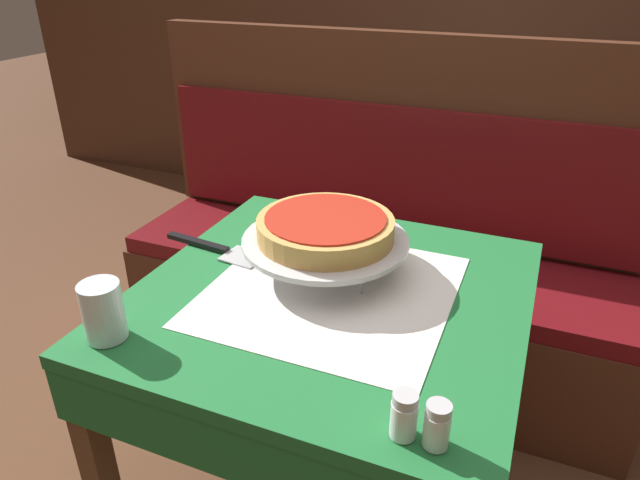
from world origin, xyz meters
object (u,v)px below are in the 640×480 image
at_px(dining_table_rear, 460,131).
at_px(deep_dish_pizza, 325,228).
at_px(salt_shaker, 404,415).
at_px(booth_bench, 373,279).
at_px(pizza_server, 216,248).
at_px(pizza_pan_stand, 325,242).
at_px(pepper_shaker, 437,425).
at_px(water_glass_near, 103,311).
at_px(dining_table_front, 331,329).
at_px(condiment_caddy, 468,102).

height_order(dining_table_rear, deep_dish_pizza, deep_dish_pizza).
bearing_deg(salt_shaker, dining_table_rear, 97.52).
height_order(booth_bench, pizza_server, booth_bench).
bearing_deg(pizza_pan_stand, pepper_shaker, -50.44).
bearing_deg(water_glass_near, pizza_pan_stand, 54.07).
relative_size(dining_table_rear, pizza_pan_stand, 2.14).
distance_m(pizza_server, water_glass_near, 0.37).
xyz_separation_m(dining_table_front, dining_table_rear, (-0.02, 1.68, -0.01)).
distance_m(dining_table_front, water_glass_near, 0.47).
bearing_deg(salt_shaker, water_glass_near, 177.61).
bearing_deg(condiment_caddy, salt_shaker, -83.12).
xyz_separation_m(pizza_server, condiment_caddy, (0.32, 1.61, 0.02)).
height_order(dining_table_rear, water_glass_near, water_glass_near).
xyz_separation_m(water_glass_near, condiment_caddy, (0.32, 1.98, -0.03)).
height_order(dining_table_rear, pizza_pan_stand, pizza_pan_stand).
bearing_deg(pizza_server, booth_bench, 75.40).
height_order(deep_dish_pizza, pizza_server, deep_dish_pizza).
relative_size(pepper_shaker, condiment_caddy, 0.46).
bearing_deg(pizza_server, salt_shaker, -34.94).
distance_m(salt_shaker, pepper_shaker, 0.05).
bearing_deg(deep_dish_pizza, pizza_pan_stand, 63.43).
relative_size(dining_table_rear, pizza_server, 2.86).
bearing_deg(dining_table_rear, deep_dish_pizza, -90.73).
bearing_deg(condiment_caddy, pizza_server, -101.16).
xyz_separation_m(pizza_server, water_glass_near, (-0.00, -0.37, 0.05)).
distance_m(deep_dish_pizza, water_glass_near, 0.47).
height_order(pizza_server, pepper_shaker, pepper_shaker).
bearing_deg(dining_table_front, booth_bench, 99.91).
distance_m(dining_table_front, deep_dish_pizza, 0.22).
height_order(dining_table_front, dining_table_rear, dining_table_front).
relative_size(dining_table_rear, booth_bench, 0.44).
distance_m(water_glass_near, salt_shaker, 0.56).
bearing_deg(water_glass_near, deep_dish_pizza, 54.07).
relative_size(pizza_pan_stand, condiment_caddy, 2.26).
bearing_deg(pizza_pan_stand, dining_table_front, -59.76).
bearing_deg(condiment_caddy, water_glass_near, -99.15).
bearing_deg(deep_dish_pizza, booth_bench, 97.49).
relative_size(booth_bench, pizza_pan_stand, 4.89).
height_order(dining_table_front, pizza_pan_stand, pizza_pan_stand).
xyz_separation_m(dining_table_front, booth_bench, (-0.13, 0.76, -0.33)).
height_order(deep_dish_pizza, water_glass_near, deep_dish_pizza).
bearing_deg(pizza_server, dining_table_rear, 79.67).
bearing_deg(pizza_server, pizza_pan_stand, 2.55).
relative_size(deep_dish_pizza, pizza_server, 1.09).
bearing_deg(deep_dish_pizza, pizza_server, -177.45).
height_order(dining_table_front, salt_shaker, salt_shaker).
xyz_separation_m(pizza_pan_stand, condiment_caddy, (0.04, 1.60, -0.04)).
bearing_deg(dining_table_rear, pepper_shaker, -81.15).
height_order(dining_table_front, deep_dish_pizza, deep_dish_pizza).
distance_m(pizza_pan_stand, water_glass_near, 0.47).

